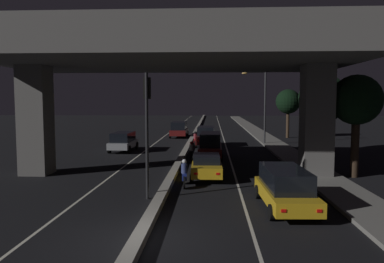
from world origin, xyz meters
TOP-DOWN VIEW (x-y plane):
  - ground_plane at (0.00, 0.00)m, footprint 200.00×200.00m
  - lane_line_left_inner at (-3.64, 35.00)m, footprint 0.12×126.00m
  - lane_line_right_inner at (3.64, 35.00)m, footprint 0.12×126.00m
  - median_divider at (0.00, 35.00)m, footprint 0.46×126.00m
  - sidewalk_right at (8.53, 28.00)m, footprint 2.34×126.00m
  - elevated_overpass at (0.00, 10.33)m, footprint 20.65×11.67m
  - traffic_light_left_of_median at (-0.63, 5.05)m, footprint 0.30×0.49m
  - street_lamp at (7.23, 26.44)m, footprint 2.44×0.32m
  - car_taxi_yellow_lead at (5.28, 3.84)m, footprint 2.09×4.83m
  - car_taxi_yellow_second at (1.96, 9.92)m, footprint 1.89×4.51m
  - car_dark_red_third at (2.14, 17.12)m, footprint 1.92×4.76m
  - car_dark_red_fourth at (1.70, 24.74)m, footprint 2.02×4.42m
  - car_silver_lead_oncoming at (-5.48, 20.68)m, footprint 1.97×4.34m
  - car_dark_red_second_oncoming at (-1.70, 33.54)m, footprint 2.05×4.78m
  - motorcycle_blue_filtering_near at (0.85, 7.50)m, footprint 0.34×1.78m
  - motorcycle_black_filtering_mid at (0.73, 16.34)m, footprint 0.32×1.86m
  - motorcycle_red_filtering_far at (0.63, 25.19)m, footprint 0.32×1.97m
  - pedestrian_on_sidewalk at (8.03, 11.81)m, footprint 0.34×0.34m
  - roadside_tree_kerbside_near at (10.51, 10.39)m, footprint 2.87×2.87m
  - roadside_tree_kerbside_mid at (11.40, 19.95)m, footprint 3.98×3.98m
  - roadside_tree_kerbside_far at (11.30, 33.52)m, footprint 2.91×2.91m

SIDE VIEW (x-z plane):
  - ground_plane at x=0.00m, z-range 0.00..0.00m
  - lane_line_left_inner at x=-3.64m, z-range 0.00..0.00m
  - lane_line_right_inner at x=3.64m, z-range 0.00..0.00m
  - sidewalk_right at x=8.53m, z-range 0.00..0.17m
  - median_divider at x=0.00m, z-range 0.00..0.29m
  - motorcycle_black_filtering_mid at x=0.73m, z-range -0.10..1.28m
  - motorcycle_red_filtering_far at x=0.63m, z-range -0.11..1.30m
  - motorcycle_blue_filtering_near at x=0.85m, z-range -0.10..1.32m
  - car_taxi_yellow_second at x=1.96m, z-range 0.04..1.38m
  - car_taxi_yellow_lead at x=5.28m, z-range 0.06..1.71m
  - car_silver_lead_oncoming at x=-5.48m, z-range 0.07..1.75m
  - car_dark_red_second_oncoming at x=-1.70m, z-range 0.06..1.95m
  - car_dark_red_fourth at x=1.70m, z-range 0.06..1.97m
  - car_dark_red_third at x=2.14m, z-range 0.04..2.01m
  - pedestrian_on_sidewalk at x=8.03m, z-range 0.17..1.92m
  - traffic_light_left_of_median at x=-0.63m, z-range 1.01..6.66m
  - roadside_tree_kerbside_far at x=11.30m, z-range 1.39..7.17m
  - roadside_tree_kerbside_near at x=10.51m, z-range 1.44..7.36m
  - street_lamp at x=7.23m, z-range 0.73..8.14m
  - roadside_tree_kerbside_mid at x=11.40m, z-range 1.28..7.87m
  - elevated_overpass at x=0.00m, z-range 2.52..11.70m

